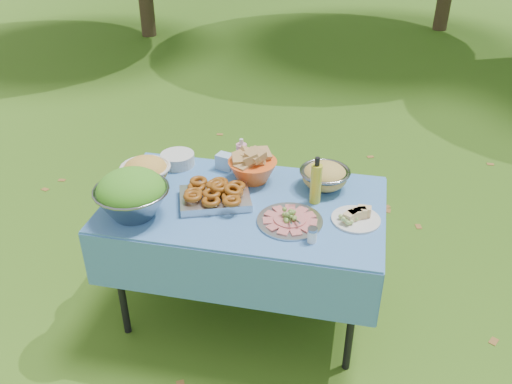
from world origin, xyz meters
TOP-DOWN VIEW (x-y plane):
  - ground at (0.00, 0.00)m, footprint 80.00×80.00m
  - picnic_table at (0.00, 0.00)m, footprint 1.46×0.86m
  - salad_bowl at (-0.52, -0.23)m, footprint 0.39×0.39m
  - pasta_bowl_white at (-0.58, 0.09)m, footprint 0.28×0.28m
  - plate_stack at (-0.48, 0.32)m, footprint 0.23×0.23m
  - wipes_box at (-0.19, 0.34)m, footprint 0.12×0.10m
  - sanitizer_bottle at (-0.11, 0.38)m, footprint 0.06×0.06m
  - bread_bowl at (-0.01, 0.24)m, footprint 0.30×0.30m
  - pasta_bowl_steel at (0.39, 0.25)m, footprint 0.33×0.33m
  - fried_tray at (-0.15, -0.03)m, footprint 0.43×0.37m
  - charcuterie_platter at (0.26, -0.13)m, footprint 0.42×0.42m
  - oil_bottle at (0.36, 0.08)m, footprint 0.06×0.06m
  - cheese_plate at (0.59, -0.05)m, footprint 0.29×0.29m
  - shaker at (0.39, -0.27)m, footprint 0.06×0.06m

SIDE VIEW (x-z plane):
  - ground at x=0.00m, z-range 0.00..0.00m
  - picnic_table at x=0.00m, z-range 0.00..0.76m
  - cheese_plate at x=0.59m, z-range 0.76..0.83m
  - plate_stack at x=-0.48m, z-range 0.76..0.83m
  - charcuterie_platter at x=0.26m, z-range 0.76..0.84m
  - shaker at x=0.39m, z-range 0.76..0.84m
  - fried_tray at x=-0.15m, z-range 0.76..0.85m
  - wipes_box at x=-0.19m, z-range 0.76..0.85m
  - pasta_bowl_steel at x=0.39m, z-range 0.76..0.91m
  - pasta_bowl_white at x=-0.58m, z-range 0.76..0.91m
  - sanitizer_bottle at x=-0.11m, z-range 0.76..0.94m
  - bread_bowl at x=-0.01m, z-range 0.76..0.94m
  - salad_bowl at x=-0.52m, z-range 0.76..1.01m
  - oil_bottle at x=0.36m, z-range 0.76..1.03m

